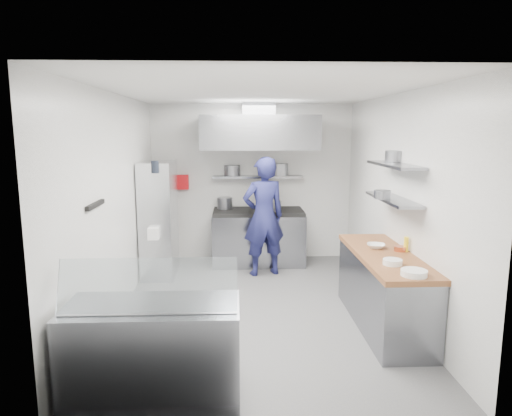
{
  "coord_description": "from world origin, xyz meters",
  "views": [
    {
      "loc": [
        -0.26,
        -5.75,
        2.33
      ],
      "look_at": [
        0.0,
        0.6,
        1.25
      ],
      "focal_mm": 32.0,
      "sensor_mm": 36.0,
      "label": 1
    }
  ],
  "objects_px": {
    "wire_rack": "(159,219)",
    "display_case": "(154,351)",
    "gas_range": "(258,238)",
    "chef": "(264,217)"
  },
  "relations": [
    {
      "from": "chef",
      "to": "display_case",
      "type": "bearing_deg",
      "value": 54.71
    },
    {
      "from": "gas_range",
      "to": "chef",
      "type": "distance_m",
      "value": 0.82
    },
    {
      "from": "chef",
      "to": "display_case",
      "type": "height_order",
      "value": "chef"
    },
    {
      "from": "wire_rack",
      "to": "display_case",
      "type": "height_order",
      "value": "wire_rack"
    },
    {
      "from": "gas_range",
      "to": "chef",
      "type": "bearing_deg",
      "value": -84.76
    },
    {
      "from": "wire_rack",
      "to": "display_case",
      "type": "distance_m",
      "value": 3.59
    },
    {
      "from": "gas_range",
      "to": "chef",
      "type": "relative_size",
      "value": 0.83
    },
    {
      "from": "gas_range",
      "to": "display_case",
      "type": "xyz_separation_m",
      "value": [
        -1.1,
        -4.1,
        -0.03
      ]
    },
    {
      "from": "chef",
      "to": "wire_rack",
      "type": "bearing_deg",
      "value": -18.6
    },
    {
      "from": "wire_rack",
      "to": "display_case",
      "type": "relative_size",
      "value": 1.23
    }
  ]
}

